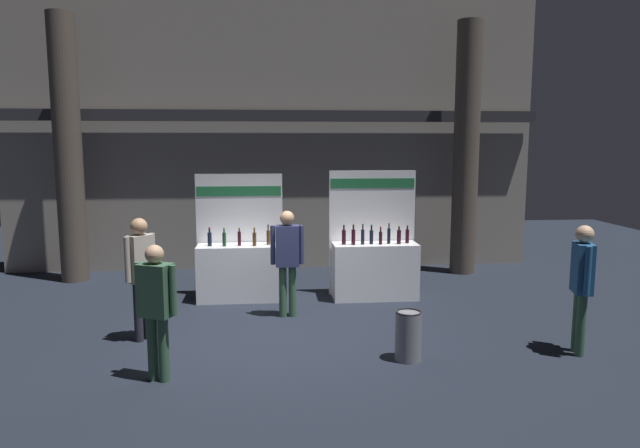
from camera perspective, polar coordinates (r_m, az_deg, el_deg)
name	(u,v)px	position (r m, az deg, el deg)	size (l,w,h in m)	color
ground_plane	(278,335)	(8.63, -4.19, -11.00)	(24.00, 24.00, 0.00)	black
hall_colonnade	(273,133)	(12.80, -4.73, 9.06)	(11.79, 1.35, 6.20)	gray
exhibitor_booth_0	(240,267)	(10.48, -8.02, -4.27)	(1.58, 0.66, 2.26)	white
exhibitor_booth_1	(374,265)	(10.52, 5.45, -4.11)	(1.61, 0.66, 2.32)	white
trash_bin	(408,336)	(7.66, 8.80, -10.95)	(0.34, 0.34, 0.66)	slate
visitor_0	(582,278)	(8.37, 24.67, -4.91)	(0.31, 0.55, 1.75)	#33563D
visitor_1	(156,300)	(7.03, -16.03, -7.33)	(0.51, 0.39, 1.65)	#33563D
visitor_2	(287,254)	(9.26, -3.28, -3.02)	(0.55, 0.23, 1.75)	#33563D
visitor_3	(141,269)	(8.52, -17.45, -4.31)	(0.37, 0.38, 1.78)	#23232D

